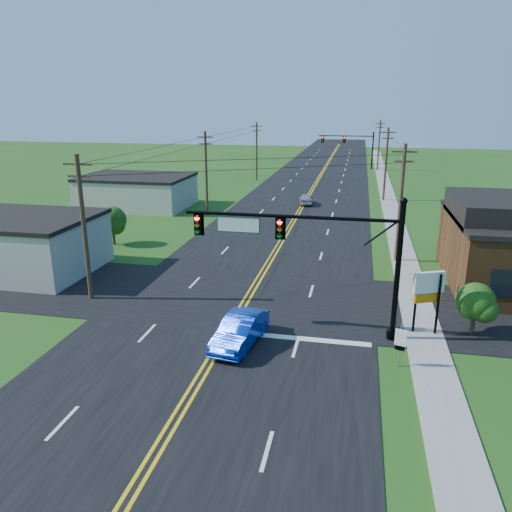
% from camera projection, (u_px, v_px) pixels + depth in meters
% --- Properties ---
extents(ground, '(260.00, 260.00, 0.00)m').
position_uv_depth(ground, '(179.00, 406.00, 20.28)').
color(ground, '#1F4A15').
rests_on(ground, ground).
extents(road_main, '(16.00, 220.00, 0.04)m').
position_uv_depth(road_main, '(308.00, 195.00, 67.09)').
color(road_main, black).
rests_on(road_main, ground).
extents(road_cross, '(70.00, 10.00, 0.04)m').
position_uv_depth(road_cross, '(245.00, 298.00, 31.51)').
color(road_cross, black).
rests_on(road_cross, ground).
extents(sidewalk, '(2.00, 160.00, 0.08)m').
position_uv_depth(sidewalk, '(392.00, 213.00, 55.70)').
color(sidewalk, gray).
rests_on(sidewalk, ground).
extents(signal_mast_main, '(11.30, 0.60, 7.48)m').
position_uv_depth(signal_mast_main, '(309.00, 247.00, 25.54)').
color(signal_mast_main, black).
rests_on(signal_mast_main, ground).
extents(signal_mast_far, '(10.98, 0.60, 7.48)m').
position_uv_depth(signal_mast_far, '(349.00, 144.00, 93.00)').
color(signal_mast_far, black).
rests_on(signal_mast_far, ground).
extents(cream_bldg_near, '(10.20, 8.20, 4.10)m').
position_uv_depth(cream_bldg_near, '(22.00, 244.00, 36.07)').
color(cream_bldg_near, '#B8AD9D').
rests_on(cream_bldg_near, ground).
extents(cream_bldg_far, '(12.20, 9.20, 3.70)m').
position_uv_depth(cream_bldg_far, '(137.00, 191.00, 58.99)').
color(cream_bldg_far, '#B8AD9D').
rests_on(cream_bldg_far, ground).
extents(utility_pole_left_a, '(1.80, 0.28, 9.00)m').
position_uv_depth(utility_pole_left_a, '(84.00, 226.00, 30.09)').
color(utility_pole_left_a, '#392B1A').
rests_on(utility_pole_left_a, ground).
extents(utility_pole_left_b, '(1.80, 0.28, 9.00)m').
position_uv_depth(utility_pole_left_b, '(206.00, 172.00, 53.50)').
color(utility_pole_left_b, '#392B1A').
rests_on(utility_pole_left_b, ground).
extents(utility_pole_left_c, '(1.80, 0.28, 9.00)m').
position_uv_depth(utility_pole_left_c, '(257.00, 150.00, 78.79)').
color(utility_pole_left_c, '#392B1A').
rests_on(utility_pole_left_c, ground).
extents(utility_pole_right_a, '(1.80, 0.28, 9.00)m').
position_uv_depth(utility_pole_right_a, '(401.00, 201.00, 37.60)').
color(utility_pole_right_a, '#392B1A').
rests_on(utility_pole_right_a, ground).
extents(utility_pole_right_b, '(1.80, 0.28, 9.00)m').
position_uv_depth(utility_pole_right_b, '(386.00, 163.00, 61.95)').
color(utility_pole_right_b, '#392B1A').
rests_on(utility_pole_right_b, ground).
extents(utility_pole_right_c, '(1.80, 0.28, 9.00)m').
position_uv_depth(utility_pole_right_c, '(379.00, 144.00, 90.04)').
color(utility_pole_right_c, '#392B1A').
rests_on(utility_pole_right_c, ground).
extents(tree_right_back, '(3.00, 3.00, 4.10)m').
position_uv_depth(tree_right_back, '(473.00, 221.00, 40.77)').
color(tree_right_back, '#392B1A').
rests_on(tree_right_back, ground).
extents(shrub_corner, '(2.00, 2.00, 2.86)m').
position_uv_depth(shrub_corner, '(476.00, 302.00, 26.12)').
color(shrub_corner, '#392B1A').
rests_on(shrub_corner, ground).
extents(tree_left, '(2.40, 2.40, 3.37)m').
position_uv_depth(tree_left, '(112.00, 220.00, 42.95)').
color(tree_left, '#392B1A').
rests_on(tree_left, ground).
extents(blue_car, '(2.27, 4.82, 1.53)m').
position_uv_depth(blue_car, '(240.00, 331.00, 25.22)').
color(blue_car, '#0830B1').
rests_on(blue_car, ground).
extents(distant_car, '(2.02, 3.97, 1.29)m').
position_uv_depth(distant_car, '(306.00, 199.00, 60.51)').
color(distant_car, '#B3B3B8').
rests_on(distant_car, ground).
extents(route_sign, '(0.53, 0.20, 2.21)m').
position_uv_depth(route_sign, '(400.00, 342.00, 22.97)').
color(route_sign, slate).
rests_on(route_sign, ground).
extents(stop_sign, '(0.71, 0.31, 2.11)m').
position_uv_depth(stop_sign, '(438.00, 278.00, 30.55)').
color(stop_sign, slate).
rests_on(stop_sign, ground).
extents(pylon_sign, '(1.64, 0.91, 3.49)m').
position_uv_depth(pylon_sign, '(428.00, 289.00, 25.93)').
color(pylon_sign, black).
rests_on(pylon_sign, ground).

